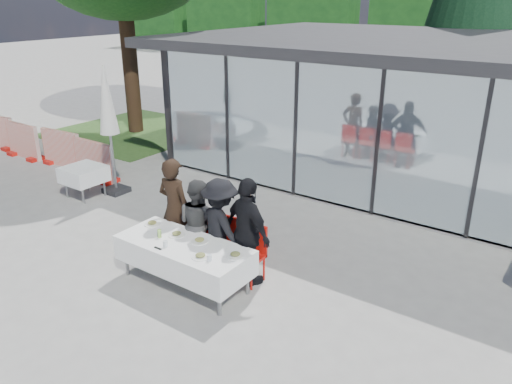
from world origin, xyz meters
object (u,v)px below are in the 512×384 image
diner_a (175,208)px  diner_chair_d (252,250)px  diner_b (198,223)px  plate_b (177,234)px  plate_a (152,223)px  folded_eyeglasses (158,248)px  diner_chair_b (203,234)px  diner_d (248,232)px  diner_c (221,227)px  plate_c (200,240)px  plate_extra (200,256)px  juice_bottle (159,234)px  spare_table_left (84,174)px  dining_table (184,255)px  diner_chair_a (180,226)px  diner_chair_c (225,241)px  plate_d (235,255)px  market_umbrella (107,109)px

diner_a → diner_chair_d: size_ratio=1.89×
diner_b → plate_b: diner_b is taller
plate_a → folded_eyeglasses: bearing=-38.5°
plate_b → folded_eyeglasses: 0.51m
diner_a → diner_b: (0.54, 0.00, -0.14)m
diner_chair_b → diner_d: 1.12m
diner_c → plate_c: 0.47m
diner_a → plate_extra: bearing=145.8°
diner_a → juice_bottle: size_ratio=13.66×
diner_c → plate_b: diner_c is taller
diner_d → spare_table_left: diner_d is taller
dining_table → plate_b: (-0.27, 0.14, 0.24)m
diner_a → diner_b: size_ratio=1.17×
diner_chair_a → diner_chair_d: (1.59, 0.00, 0.00)m
diner_c → plate_c: diner_c is taller
diner_chair_c → plate_b: diner_chair_c is taller
diner_a → diner_chair_d: diner_a is taller
diner_chair_c → plate_extra: size_ratio=3.55×
diner_chair_b → plate_d: (1.19, -0.61, 0.24)m
diner_b → plate_d: diner_b is taller
plate_b → diner_chair_d: bearing=29.6°
market_umbrella → plate_extra: bearing=-25.8°
diner_b → plate_b: 0.51m
folded_eyeglasses → plate_extra: bearing=13.3°
diner_c → juice_bottle: bearing=59.9°
diner_d → plate_c: diner_d is taller
plate_d → market_umbrella: (-5.08, 1.93, 1.24)m
plate_b → market_umbrella: bearing=153.5°
diner_c → spare_table_left: diner_c is taller
plate_extra → plate_c: bearing=132.6°
diner_chair_b → plate_d: 1.36m
diner_chair_b → plate_c: 0.75m
plate_b → folded_eyeglasses: (0.08, -0.50, -0.02)m
diner_chair_a → diner_chair_c: size_ratio=1.00×
diner_chair_c → folded_eyeglasses: bearing=-111.4°
diner_chair_b → diner_chair_a: bearing=180.0°
diner_a → diner_chair_d: 1.64m
diner_chair_d → spare_table_left: bearing=172.2°
diner_chair_b → spare_table_left: size_ratio=1.13×
diner_a → folded_eyeglasses: diner_a is taller
plate_c → plate_extra: bearing=-47.4°
plate_a → plate_c: (1.09, -0.02, 0.00)m
diner_d → spare_table_left: 5.37m
diner_chair_c → plate_a: 1.29m
plate_a → plate_c: same height
diner_chair_a → plate_a: size_ratio=3.55×
spare_table_left → diner_b: bearing=-11.0°
diner_chair_a → diner_b: diner_b is taller
dining_table → diner_d: (0.80, 0.64, 0.37)m
diner_chair_d → plate_b: bearing=-150.4°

